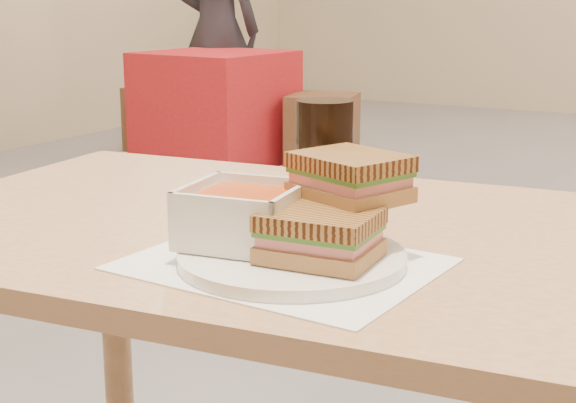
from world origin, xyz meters
The scene contains 11 objects.
main_table centered at (-0.02, -1.86, 0.64)m, with size 1.26×0.81×0.75m.
tray_liner centered at (0.01, -2.02, 0.75)m, with size 0.35×0.28×0.00m.
plate centered at (0.02, -2.01, 0.76)m, with size 0.26×0.26×0.01m.
soup_bowl centered at (-0.04, -2.01, 0.80)m, with size 0.14×0.14×0.07m.
panini_lower centered at (0.06, -2.03, 0.79)m, with size 0.13×0.11×0.05m.
panini_upper centered at (0.06, -1.95, 0.84)m, with size 0.15×0.14×0.05m.
cola_glass centered at (-0.03, -1.83, 0.83)m, with size 0.08×0.08×0.16m.
bg_table_0 centered at (-2.51, 1.59, 0.35)m, with size 0.85×0.85×0.70m.
bg_chair_0l centered at (-3.10, 1.80, 0.21)m, with size 0.40×0.40×0.43m.
bg_chair_0r centered at (-1.87, 1.82, 0.22)m, with size 0.47×0.47×0.44m.
patron_a centered at (-2.77, 2.01, 0.80)m, with size 0.65×0.50×1.61m.
Camera 1 is at (0.46, -2.82, 1.05)m, focal length 52.99 mm.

